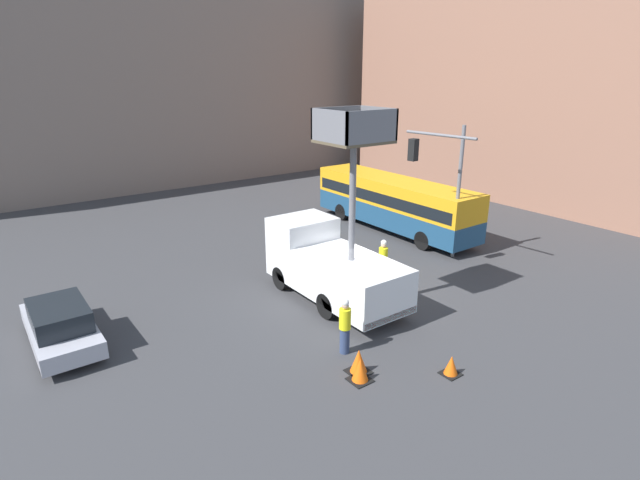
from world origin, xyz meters
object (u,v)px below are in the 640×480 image
object	(u,v)px
traffic_cone_near_truck	(451,366)
parked_car_curbside	(60,325)
road_worker_directing	(383,261)
traffic_cone_mid_road	(359,362)
traffic_cone_far_side	(360,370)
road_worker_near_truck	(345,326)
utility_truck	(331,262)
traffic_light_pole	(444,174)
city_bus	(394,201)

from	to	relation	value
traffic_cone_near_truck	parked_car_curbside	bearing A→B (deg)	136.36
road_worker_directing	traffic_cone_mid_road	world-z (taller)	road_worker_directing
traffic_cone_mid_road	traffic_cone_far_side	distance (m)	0.43
road_worker_near_truck	traffic_cone_near_truck	size ratio (longest dim) A/B	3.04
road_worker_near_truck	utility_truck	bearing A→B (deg)	-134.32
utility_truck	traffic_light_pole	world-z (taller)	utility_truck
road_worker_directing	city_bus	bearing A→B (deg)	-81.84
road_worker_directing	parked_car_curbside	xyz separation A→B (m)	(-12.12, 2.41, -0.21)
city_bus	traffic_light_pole	bearing A→B (deg)	177.53
road_worker_directing	traffic_cone_near_truck	world-z (taller)	road_worker_directing
road_worker_near_truck	traffic_cone_far_side	distance (m)	1.72
traffic_cone_near_truck	traffic_cone_mid_road	distance (m)	2.77
city_bus	traffic_cone_far_side	world-z (taller)	city_bus
city_bus	traffic_cone_mid_road	bearing A→B (deg)	150.44
city_bus	traffic_cone_near_truck	size ratio (longest dim) A/B	17.04
road_worker_near_truck	traffic_cone_near_truck	distance (m)	3.44
road_worker_near_truck	traffic_cone_mid_road	world-z (taller)	road_worker_near_truck
utility_truck	city_bus	distance (m)	9.78
road_worker_near_truck	road_worker_directing	size ratio (longest dim) A/B	0.98
road_worker_directing	traffic_cone_near_truck	xyz separation A→B (m)	(-3.02, -6.27, -0.69)
city_bus	traffic_cone_near_truck	distance (m)	14.38
traffic_cone_far_side	parked_car_curbside	world-z (taller)	parked_car_curbside
road_worker_directing	traffic_light_pole	bearing A→B (deg)	-122.08
utility_truck	road_worker_near_truck	bearing A→B (deg)	-121.00
road_worker_near_truck	city_bus	bearing A→B (deg)	-153.82
traffic_cone_mid_road	traffic_cone_far_side	xyz separation A→B (m)	(-0.24, -0.36, -0.02)
utility_truck	traffic_cone_far_side	xyz separation A→B (m)	(-2.68, -4.94, -1.24)
traffic_cone_far_side	city_bus	bearing A→B (deg)	42.42
traffic_light_pole	traffic_cone_near_truck	size ratio (longest dim) A/B	10.10
traffic_cone_near_truck	road_worker_directing	bearing A→B (deg)	64.32
traffic_cone_mid_road	road_worker_directing	bearing A→B (deg)	41.23
traffic_light_pole	road_worker_near_truck	world-z (taller)	traffic_light_pole
traffic_cone_far_side	parked_car_curbside	xyz separation A→B (m)	(-6.69, 7.31, 0.43)
traffic_light_pole	traffic_cone_far_side	distance (m)	11.14
traffic_cone_near_truck	traffic_light_pole	bearing A→B (deg)	43.88
utility_truck	traffic_cone_near_truck	xyz separation A→B (m)	(-0.27, -6.31, -1.29)
traffic_light_pole	road_worker_near_truck	distance (m)	9.81
traffic_cone_near_truck	traffic_cone_mid_road	bearing A→B (deg)	141.50
road_worker_directing	traffic_cone_mid_road	size ratio (longest dim) A/B	2.53
road_worker_directing	traffic_cone_mid_road	bearing A→B (deg)	96.63
traffic_cone_mid_road	parked_car_curbside	size ratio (longest dim) A/B	0.17
city_bus	traffic_cone_mid_road	xyz separation A→B (m)	(-10.77, -9.71, -1.36)
utility_truck	traffic_cone_mid_road	world-z (taller)	utility_truck
road_worker_near_truck	traffic_cone_far_side	world-z (taller)	road_worker_near_truck
traffic_cone_far_side	utility_truck	bearing A→B (deg)	61.51
utility_truck	city_bus	size ratio (longest dim) A/B	0.70
utility_truck	traffic_cone_far_side	bearing A→B (deg)	-118.49
utility_truck	traffic_cone_mid_road	distance (m)	5.33
city_bus	traffic_light_pole	xyz separation A→B (m)	(-1.91, -5.00, 2.57)
traffic_cone_near_truck	traffic_cone_mid_road	world-z (taller)	traffic_cone_mid_road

